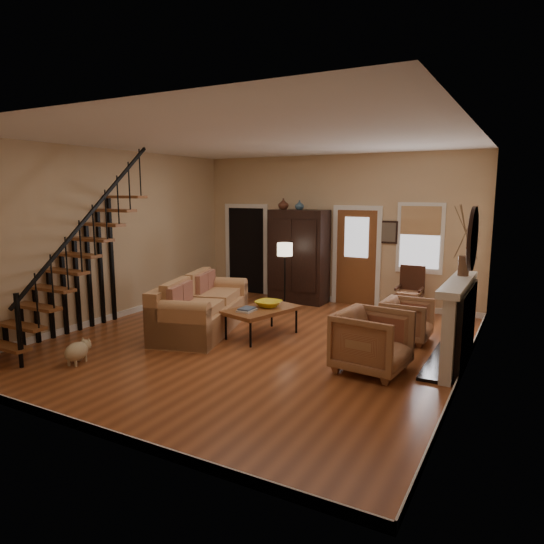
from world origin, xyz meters
The scene contains 15 objects.
room centered at (-0.41, 1.76, 1.51)m, with size 7.00×7.33×3.30m.
staircase centered at (-2.78, -1.30, 1.60)m, with size 0.94×2.80×3.20m, color brown, non-canonical shape.
fireplace centered at (3.13, 0.50, 0.74)m, with size 0.33×1.95×2.30m.
armoire centered at (-0.70, 3.15, 1.05)m, with size 1.30×0.60×2.10m, color black, non-canonical shape.
vase_a centered at (-1.05, 3.05, 2.22)m, with size 0.24×0.24×0.25m, color #4C2619.
vase_b centered at (-0.65, 3.05, 2.21)m, with size 0.20×0.20×0.21m, color #334C60.
sofa centered at (-1.21, 0.16, 0.45)m, with size 1.05×2.44×0.91m, color tan, non-canonical shape.
coffee_table centered at (-0.09, 0.38, 0.25)m, with size 0.76×1.30×0.50m, color brown, non-canonical shape.
bowl centered at (-0.04, 0.53, 0.55)m, with size 0.45×0.45×0.11m, color yellow.
books centered at (-0.21, 0.08, 0.53)m, with size 0.24×0.33×0.06m, color beige, non-canonical shape.
armchair_left centered at (2.10, -0.33, 0.43)m, with size 0.92×0.95×0.87m, color brown.
armchair_right centered at (2.19, 1.33, 0.36)m, with size 0.76×0.79×0.72m, color brown.
floor_lamp centered at (-0.65, 2.34, 0.71)m, with size 0.33×0.33×1.43m, color black, non-canonical shape.
side_chair centered at (1.85, 2.95, 0.51)m, with size 0.54×0.54×1.02m, color #3C1E13, non-canonical shape.
dog centered at (-1.79, -2.12, 0.17)m, with size 0.27×0.46×0.33m, color #CDB78C, non-canonical shape.
Camera 1 is at (3.97, -6.72, 2.49)m, focal length 32.00 mm.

